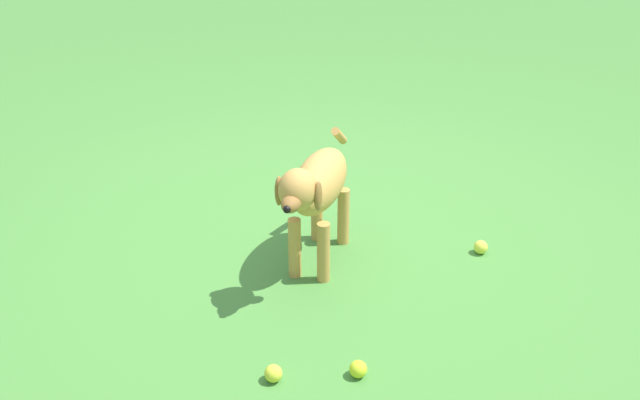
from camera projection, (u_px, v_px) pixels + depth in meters
name	position (u px, v px, depth m)	size (l,w,h in m)	color
ground	(327.00, 233.00, 3.55)	(14.00, 14.00, 0.00)	#478438
dog	(317.00, 187.00, 3.11)	(0.73, 0.57, 0.60)	#C69347
tennis_ball_0	(273.00, 373.00, 2.57)	(0.07, 0.07, 0.07)	#D4DC3A
tennis_ball_1	(358.00, 369.00, 2.59)	(0.07, 0.07, 0.07)	#C8DF29
tennis_ball_2	(481.00, 247.00, 3.36)	(0.07, 0.07, 0.07)	#D6DF41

